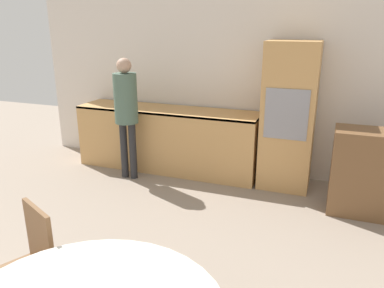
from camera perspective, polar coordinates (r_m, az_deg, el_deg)
The scene contains 6 objects.
wall_back at distance 5.15m, azimuth 8.84°, elevation 9.70°, with size 6.45×0.05×2.60m.
kitchen_counter at distance 5.34m, azimuth -3.73°, elevation 0.88°, with size 2.60×0.60×0.89m.
oven_unit at distance 4.81m, azimuth 14.52°, elevation 4.08°, with size 0.63×0.59×1.83m.
sideboard at distance 4.49m, azimuth 26.86°, elevation -4.18°, with size 1.02×0.45×0.95m.
chair_far_left at distance 2.79m, azimuth -23.73°, elevation -16.49°, with size 0.53×0.53×0.89m.
person_standing at distance 4.95m, azimuth -10.02°, elevation 5.81°, with size 0.30×0.30×1.61m.
Camera 1 is at (1.04, 0.36, 2.01)m, focal length 35.00 mm.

